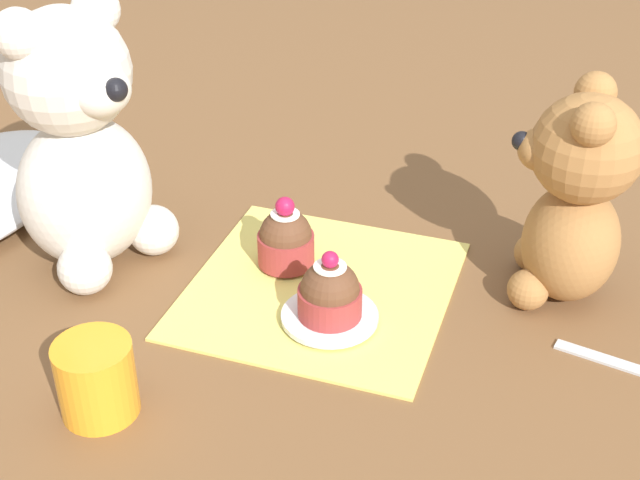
{
  "coord_description": "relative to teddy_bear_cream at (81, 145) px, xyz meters",
  "views": [
    {
      "loc": [
        -0.64,
        -0.22,
        0.49
      ],
      "look_at": [
        0.0,
        0.0,
        0.06
      ],
      "focal_mm": 50.0,
      "sensor_mm": 36.0,
      "label": 1
    }
  ],
  "objects": [
    {
      "name": "teddy_bear_tan",
      "position": [
        0.09,
        -0.44,
        -0.02
      ],
      "size": [
        0.1,
        0.11,
        0.21
      ],
      "rotation": [
        0.0,
        0.0,
        3.19
      ],
      "color": "#A3703D",
      "rests_on": "ground_plane"
    },
    {
      "name": "teaspoon",
      "position": [
        -0.01,
        -0.51,
        -0.12
      ],
      "size": [
        0.04,
        0.14,
        0.01
      ],
      "primitive_type": "cube",
      "rotation": [
        0.0,
        0.0,
        4.52
      ],
      "color": "silver",
      "rests_on": "ground_plane"
    },
    {
      "name": "knitted_placemat",
      "position": [
        0.02,
        -0.23,
        -0.12
      ],
      "size": [
        0.24,
        0.24,
        0.01
      ],
      "primitive_type": "cube",
      "color": "#E0D166",
      "rests_on": "ground_plane"
    },
    {
      "name": "cupcake_near_cream_bear",
      "position": [
        0.04,
        -0.18,
        -0.09
      ],
      "size": [
        0.05,
        0.05,
        0.07
      ],
      "color": "#993333",
      "rests_on": "knitted_placemat"
    },
    {
      "name": "teddy_bear_cream",
      "position": [
        0.0,
        0.0,
        0.0
      ],
      "size": [
        0.16,
        0.15,
        0.26
      ],
      "rotation": [
        0.0,
        0.0,
        -0.34
      ],
      "color": "silver",
      "rests_on": "ground_plane"
    },
    {
      "name": "saucer_plate",
      "position": [
        -0.03,
        -0.25,
        -0.11
      ],
      "size": [
        0.09,
        0.09,
        0.01
      ],
      "primitive_type": "cylinder",
      "color": "silver",
      "rests_on": "knitted_placemat"
    },
    {
      "name": "cupcake_near_tan_bear",
      "position": [
        -0.03,
        -0.25,
        -0.09
      ],
      "size": [
        0.06,
        0.06,
        0.07
      ],
      "color": "#993333",
      "rests_on": "saucer_plate"
    },
    {
      "name": "juice_glass",
      "position": [
        -0.19,
        -0.12,
        -0.09
      ],
      "size": [
        0.06,
        0.06,
        0.06
      ],
      "primitive_type": "cylinder",
      "color": "orange",
      "rests_on": "ground_plane"
    },
    {
      "name": "ground_plane",
      "position": [
        0.02,
        -0.23,
        -0.12
      ],
      "size": [
        4.0,
        4.0,
        0.0
      ],
      "primitive_type": "plane",
      "color": "brown"
    }
  ]
}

